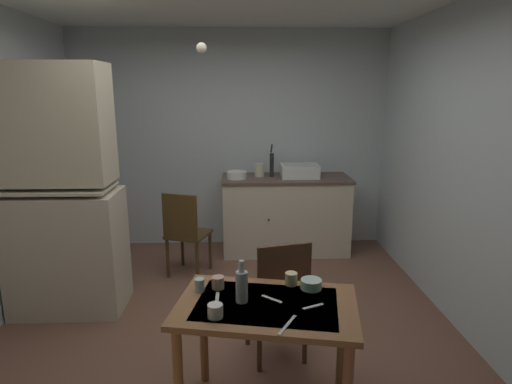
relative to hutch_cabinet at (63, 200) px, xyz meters
name	(u,v)px	position (x,y,z in m)	size (l,w,h in m)	color
ground_plane	(227,331)	(1.41, -0.46, -1.01)	(5.27, 5.27, 0.00)	brown
wall_back	(230,140)	(1.41, 1.72, 0.31)	(3.92, 0.10, 2.65)	silver
wall_right	(480,172)	(3.37, -0.46, 0.31)	(0.10, 4.37, 2.65)	silver
hutch_cabinet	(63,200)	(0.00, 0.00, 0.00)	(0.95, 0.55, 2.16)	beige
counter_cabinet	(285,214)	(2.08, 1.35, -0.55)	(1.52, 0.64, 0.92)	beige
sink_basin	(299,171)	(2.24, 1.35, -0.01)	(0.44, 0.34, 0.15)	white
hand_pump	(272,163)	(1.91, 1.39, 0.08)	(0.05, 0.27, 0.39)	#232328
mixing_bowl_counter	(237,175)	(1.49, 1.30, -0.05)	(0.23, 0.23, 0.08)	white
stoneware_crock	(259,170)	(1.76, 1.40, -0.01)	(0.11, 0.11, 0.16)	beige
dining_table	(267,322)	(1.68, -1.40, -0.38)	(1.13, 0.82, 0.75)	brown
chair_far_side	(279,298)	(1.80, -0.85, -0.52)	(0.48, 0.48, 0.93)	#4D301F
chair_by_counter	(186,232)	(0.96, 0.65, -0.52)	(0.51, 0.51, 0.92)	#46331B
serving_bowl_wide	(311,284)	(1.96, -1.22, -0.23)	(0.13, 0.13, 0.06)	#ADD1C1
mug_tall	(215,311)	(1.39, -1.54, -0.23)	(0.08, 0.08, 0.07)	white
teacup_mint	(218,282)	(1.39, -1.19, -0.23)	(0.08, 0.08, 0.08)	tan
teacup_cream	(200,285)	(1.28, -1.23, -0.22)	(0.06, 0.06, 0.08)	#ADD1C1
mug_dark	(291,279)	(1.85, -1.16, -0.22)	(0.08, 0.08, 0.08)	beige
glass_bottle	(242,285)	(1.53, -1.37, -0.16)	(0.07, 0.07, 0.25)	#B7BCC1
table_knife	(287,325)	(1.77, -1.64, -0.26)	(0.21, 0.02, 0.01)	silver
teaspoon_near_bowl	(272,299)	(1.71, -1.35, -0.26)	(0.14, 0.02, 0.01)	beige
teaspoon_by_cup	(217,299)	(1.39, -1.34, -0.26)	(0.16, 0.02, 0.01)	beige
serving_spoon	(313,306)	(1.94, -1.45, -0.26)	(0.13, 0.02, 0.01)	beige
pendant_bulb	(202,48)	(1.24, -0.15, 1.24)	(0.08, 0.08, 0.08)	#F9EFCC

